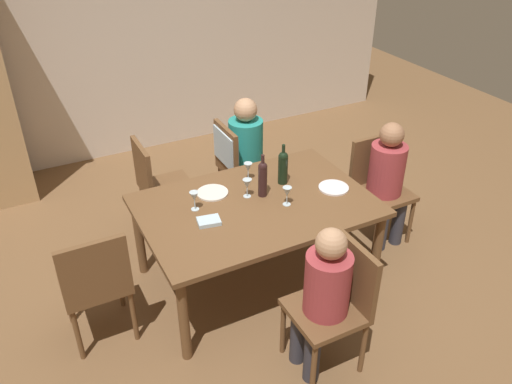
# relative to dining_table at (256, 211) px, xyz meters

# --- Properties ---
(ground_plane) EXTENTS (10.00, 10.00, 0.00)m
(ground_plane) POSITION_rel_dining_table_xyz_m (0.00, 0.00, -0.66)
(ground_plane) COLOR brown
(rear_room_partition) EXTENTS (6.40, 0.12, 2.70)m
(rear_room_partition) POSITION_rel_dining_table_xyz_m (0.00, 2.78, 0.69)
(rear_room_partition) COLOR beige
(rear_room_partition) RESTS_ON ground_plane
(dining_table) EXTENTS (1.72, 1.15, 0.73)m
(dining_table) POSITION_rel_dining_table_xyz_m (0.00, 0.00, 0.00)
(dining_table) COLOR brown
(dining_table) RESTS_ON ground_plane
(chair_right_end) EXTENTS (0.44, 0.44, 0.92)m
(chair_right_end) POSITION_rel_dining_table_xyz_m (1.24, 0.09, -0.12)
(chair_right_end) COLOR brown
(chair_right_end) RESTS_ON ground_plane
(chair_near) EXTENTS (0.44, 0.44, 0.92)m
(chair_near) POSITION_rel_dining_table_xyz_m (0.09, -0.96, -0.12)
(chair_near) COLOR brown
(chair_near) RESTS_ON ground_plane
(chair_far_right) EXTENTS (0.46, 0.44, 0.92)m
(chair_far_right) POSITION_rel_dining_table_xyz_m (0.26, 0.96, -0.06)
(chair_far_right) COLOR brown
(chair_far_right) RESTS_ON ground_plane
(chair_left_end) EXTENTS (0.44, 0.44, 0.92)m
(chair_left_end) POSITION_rel_dining_table_xyz_m (-1.24, -0.09, -0.12)
(chair_left_end) COLOR brown
(chair_left_end) RESTS_ON ground_plane
(chair_far_left) EXTENTS (0.44, 0.44, 0.92)m
(chair_far_left) POSITION_rel_dining_table_xyz_m (-0.48, 0.96, -0.12)
(chair_far_left) COLOR brown
(chair_far_left) RESTS_ON ground_plane
(person_woman_host) EXTENTS (0.30, 0.35, 1.12)m
(person_woman_host) POSITION_rel_dining_table_xyz_m (1.24, -0.03, -0.00)
(person_woman_host) COLOR #33333D
(person_woman_host) RESTS_ON ground_plane
(person_man_bearded) EXTENTS (0.33, 0.29, 1.09)m
(person_man_bearded) POSITION_rel_dining_table_xyz_m (-0.03, -0.96, -0.02)
(person_man_bearded) COLOR #33333D
(person_man_bearded) RESTS_ON ground_plane
(person_man_guest) EXTENTS (0.36, 0.32, 1.15)m
(person_man_guest) POSITION_rel_dining_table_xyz_m (0.41, 0.96, 0.01)
(person_man_guest) COLOR #33333D
(person_man_guest) RESTS_ON ground_plane
(wine_bottle_tall_green) EXTENTS (0.07, 0.07, 0.35)m
(wine_bottle_tall_green) POSITION_rel_dining_table_xyz_m (0.10, 0.08, 0.23)
(wine_bottle_tall_green) COLOR black
(wine_bottle_tall_green) RESTS_ON dining_table
(wine_bottle_dark_red) EXTENTS (0.08, 0.08, 0.34)m
(wine_bottle_dark_red) POSITION_rel_dining_table_xyz_m (0.33, 0.17, 0.22)
(wine_bottle_dark_red) COLOR black
(wine_bottle_dark_red) RESTS_ON dining_table
(wine_glass_near_left) EXTENTS (0.07, 0.07, 0.15)m
(wine_glass_near_left) POSITION_rel_dining_table_xyz_m (0.11, 0.34, 0.18)
(wine_glass_near_left) COLOR silver
(wine_glass_near_left) RESTS_ON dining_table
(wine_glass_centre) EXTENTS (0.07, 0.07, 0.15)m
(wine_glass_centre) POSITION_rel_dining_table_xyz_m (-0.44, 0.13, 0.18)
(wine_glass_centre) COLOR silver
(wine_glass_centre) RESTS_ON dining_table
(wine_glass_near_right) EXTENTS (0.07, 0.07, 0.15)m
(wine_glass_near_right) POSITION_rel_dining_table_xyz_m (-0.02, 0.12, 0.18)
(wine_glass_near_right) COLOR silver
(wine_glass_near_right) RESTS_ON dining_table
(wine_glass_far) EXTENTS (0.07, 0.07, 0.15)m
(wine_glass_far) POSITION_rel_dining_table_xyz_m (0.20, -0.12, 0.18)
(wine_glass_far) COLOR silver
(wine_glass_far) RESTS_ON dining_table
(dinner_plate_host) EXTENTS (0.24, 0.24, 0.01)m
(dinner_plate_host) POSITION_rel_dining_table_xyz_m (-0.23, 0.28, 0.08)
(dinner_plate_host) COLOR silver
(dinner_plate_host) RESTS_ON dining_table
(dinner_plate_guest_left) EXTENTS (0.24, 0.24, 0.01)m
(dinner_plate_guest_left) POSITION_rel_dining_table_xyz_m (0.64, -0.09, 0.08)
(dinner_plate_guest_left) COLOR white
(dinner_plate_guest_left) RESTS_ON dining_table
(folded_napkin) EXTENTS (0.18, 0.15, 0.03)m
(folded_napkin) POSITION_rel_dining_table_xyz_m (-0.41, -0.07, 0.09)
(folded_napkin) COLOR #ADC6D6
(folded_napkin) RESTS_ON dining_table
(handbag) EXTENTS (0.15, 0.29, 0.22)m
(handbag) POSITION_rel_dining_table_xyz_m (-0.04, 0.96, -0.55)
(handbag) COLOR brown
(handbag) RESTS_ON ground_plane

